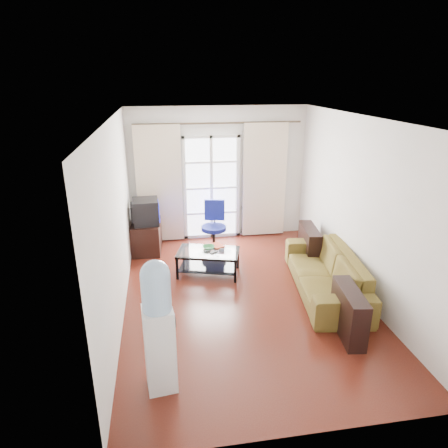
# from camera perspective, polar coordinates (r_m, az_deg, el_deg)

# --- Properties ---
(floor) EXTENTS (5.20, 5.20, 0.00)m
(floor) POSITION_cam_1_polar(r_m,az_deg,el_deg) (6.33, 2.75, -10.32)
(floor) COLOR #592015
(floor) RESTS_ON ground
(ceiling) EXTENTS (5.20, 5.20, 0.00)m
(ceiling) POSITION_cam_1_polar(r_m,az_deg,el_deg) (5.47, 3.24, 14.79)
(ceiling) COLOR white
(ceiling) RESTS_ON wall_back
(wall_back) EXTENTS (3.60, 0.02, 2.70)m
(wall_back) POSITION_cam_1_polar(r_m,az_deg,el_deg) (8.22, -0.84, 7.15)
(wall_back) COLOR white
(wall_back) RESTS_ON floor
(wall_front) EXTENTS (3.60, 0.02, 2.70)m
(wall_front) POSITION_cam_1_polar(r_m,az_deg,el_deg) (3.50, 12.10, -12.53)
(wall_front) COLOR white
(wall_front) RESTS_ON floor
(wall_left) EXTENTS (0.02, 5.20, 2.70)m
(wall_left) POSITION_cam_1_polar(r_m,az_deg,el_deg) (5.68, -15.09, 0.31)
(wall_left) COLOR white
(wall_left) RESTS_ON floor
(wall_right) EXTENTS (0.02, 5.20, 2.70)m
(wall_right) POSITION_cam_1_polar(r_m,az_deg,el_deg) (6.37, 19.01, 2.08)
(wall_right) COLOR white
(wall_right) RESTS_ON floor
(french_door) EXTENTS (1.16, 0.06, 2.15)m
(french_door) POSITION_cam_1_polar(r_m,az_deg,el_deg) (8.22, -1.81, 5.15)
(french_door) COLOR white
(french_door) RESTS_ON wall_back
(curtain_rod) EXTENTS (3.30, 0.04, 0.04)m
(curtain_rod) POSITION_cam_1_polar(r_m,az_deg,el_deg) (7.95, -0.77, 14.23)
(curtain_rod) COLOR #4C3F2D
(curtain_rod) RESTS_ON wall_back
(curtain_left) EXTENTS (0.90, 0.07, 2.35)m
(curtain_left) POSITION_cam_1_polar(r_m,az_deg,el_deg) (8.06, -9.21, 5.51)
(curtain_left) COLOR beige
(curtain_left) RESTS_ON curtain_rod
(curtain_right) EXTENTS (0.90, 0.07, 2.35)m
(curtain_right) POSITION_cam_1_polar(r_m,az_deg,el_deg) (8.33, 5.80, 6.16)
(curtain_right) COLOR beige
(curtain_right) RESTS_ON curtain_rod
(radiator) EXTENTS (0.64, 0.12, 0.64)m
(radiator) POSITION_cam_1_polar(r_m,az_deg,el_deg) (8.57, 4.59, 0.52)
(radiator) COLOR gray
(radiator) RESTS_ON floor
(sofa) EXTENTS (2.47, 1.46, 0.65)m
(sofa) POSITION_cam_1_polar(r_m,az_deg,el_deg) (6.53, 14.31, -6.72)
(sofa) COLOR brown
(sofa) RESTS_ON floor
(coffee_table) EXTENTS (1.16, 0.86, 0.42)m
(coffee_table) POSITION_cam_1_polar(r_m,az_deg,el_deg) (6.89, -2.25, -5.07)
(coffee_table) COLOR silver
(coffee_table) RESTS_ON floor
(bowl) EXTENTS (0.23, 0.23, 0.05)m
(bowl) POSITION_cam_1_polar(r_m,az_deg,el_deg) (6.92, -2.22, -3.36)
(bowl) COLOR green
(bowl) RESTS_ON coffee_table
(book) EXTENTS (0.35, 0.37, 0.02)m
(book) POSITION_cam_1_polar(r_m,az_deg,el_deg) (6.98, -1.64, -3.24)
(book) COLOR maroon
(book) RESTS_ON coffee_table
(remote) EXTENTS (0.15, 0.11, 0.02)m
(remote) POSITION_cam_1_polar(r_m,az_deg,el_deg) (6.76, -1.46, -4.08)
(remote) COLOR black
(remote) RESTS_ON coffee_table
(tv_stand) EXTENTS (0.58, 0.83, 0.59)m
(tv_stand) POSITION_cam_1_polar(r_m,az_deg,el_deg) (7.93, -10.99, -1.77)
(tv_stand) COLOR black
(tv_stand) RESTS_ON floor
(crt_tv) EXTENTS (0.54, 0.53, 0.47)m
(crt_tv) POSITION_cam_1_polar(r_m,az_deg,el_deg) (7.70, -11.26, 1.74)
(crt_tv) COLOR black
(crt_tv) RESTS_ON tv_stand
(task_chair) EXTENTS (0.81, 0.81, 0.99)m
(task_chair) POSITION_cam_1_polar(r_m,az_deg,el_deg) (7.77, -1.44, -1.86)
(task_chair) COLOR black
(task_chair) RESTS_ON floor
(water_cooler) EXTENTS (0.36, 0.34, 1.53)m
(water_cooler) POSITION_cam_1_polar(r_m,az_deg,el_deg) (4.33, -9.36, -13.98)
(water_cooler) COLOR white
(water_cooler) RESTS_ON floor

